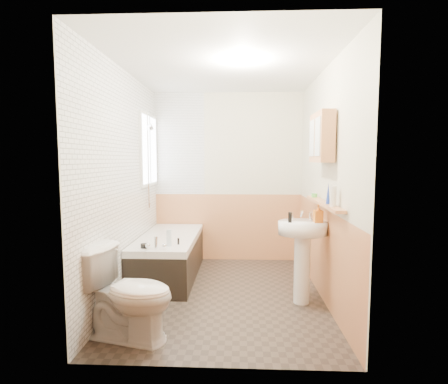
{
  "coord_description": "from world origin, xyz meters",
  "views": [
    {
      "loc": [
        0.18,
        -3.82,
        1.52
      ],
      "look_at": [
        0.0,
        0.15,
        1.15
      ],
      "focal_mm": 28.0,
      "sensor_mm": 36.0,
      "label": 1
    }
  ],
  "objects": [
    {
      "name": "clear_bottle",
      "position": [
        0.7,
        -0.25,
        0.93
      ],
      "size": [
        0.05,
        0.05,
        0.11
      ],
      "primitive_type": "cylinder",
      "rotation": [
        0.0,
        0.0,
        0.38
      ],
      "color": "black",
      "rests_on": "sink"
    },
    {
      "name": "foam_can",
      "position": [
        1.04,
        -0.58,
        1.18
      ],
      "size": [
        0.07,
        0.07,
        0.19
      ],
      "primitive_type": "cylinder",
      "rotation": [
        0.0,
        0.0,
        -0.22
      ],
      "color": "silver",
      "rests_on": "pine_shelf"
    },
    {
      "name": "window",
      "position": [
        -1.06,
        0.95,
        1.65
      ],
      "size": [
        0.03,
        0.79,
        0.99
      ],
      "color": "white",
      "rests_on": "wall_left"
    },
    {
      "name": "wall_back",
      "position": [
        0.0,
        1.41,
        1.25
      ],
      "size": [
        2.2,
        0.02,
        2.5
      ],
      "primitive_type": "cube",
      "color": "beige",
      "rests_on": "ground"
    },
    {
      "name": "pine_shelf",
      "position": [
        1.04,
        -0.22,
        1.07
      ],
      "size": [
        0.1,
        1.27,
        0.03
      ],
      "primitive_type": "cube",
      "color": "tan",
      "rests_on": "wall_right"
    },
    {
      "name": "toilet",
      "position": [
        -0.76,
        -1.0,
        0.39
      ],
      "size": [
        0.88,
        0.63,
        0.78
      ],
      "primitive_type": "imported",
      "rotation": [
        0.0,
        0.0,
        1.32
      ],
      "color": "white",
      "rests_on": "floor"
    },
    {
      "name": "blue_gel",
      "position": [
        -0.61,
        0.01,
        0.64
      ],
      "size": [
        0.05,
        0.03,
        0.19
      ],
      "primitive_type": "cube",
      "rotation": [
        0.0,
        0.0,
        0.01
      ],
      "color": "silver",
      "rests_on": "bathtub"
    },
    {
      "name": "wall_left",
      "position": [
        -1.11,
        0.0,
        1.25
      ],
      "size": [
        0.02,
        2.8,
        2.5
      ],
      "primitive_type": "cube",
      "color": "beige",
      "rests_on": "ground"
    },
    {
      "name": "wainscot_right",
      "position": [
        1.09,
        0.0,
        0.5
      ],
      "size": [
        0.01,
        2.8,
        1.0
      ],
      "primitive_type": "cube",
      "color": "tan",
      "rests_on": "wall_right"
    },
    {
      "name": "wainscot_front",
      "position": [
        0.0,
        -1.39,
        0.5
      ],
      "size": [
        2.2,
        0.01,
        1.0
      ],
      "primitive_type": "cube",
      "color": "tan",
      "rests_on": "wall_front"
    },
    {
      "name": "ceiling",
      "position": [
        0.0,
        0.0,
        2.5
      ],
      "size": [
        2.8,
        2.8,
        0.0
      ],
      "primitive_type": "plane",
      "rotation": [
        3.14,
        0.0,
        0.0
      ],
      "color": "white",
      "rests_on": "ground"
    },
    {
      "name": "black_jar",
      "position": [
        1.04,
        0.22,
        1.11
      ],
      "size": [
        0.07,
        0.07,
        0.04
      ],
      "primitive_type": "cylinder",
      "rotation": [
        0.0,
        0.0,
        -0.08
      ],
      "color": "#59C647",
      "rests_on": "pine_shelf"
    },
    {
      "name": "sink",
      "position": [
        0.84,
        -0.19,
        0.62
      ],
      "size": [
        0.51,
        0.41,
        0.99
      ],
      "rotation": [
        0.0,
        0.0,
        0.04
      ],
      "color": "white",
      "rests_on": "floor"
    },
    {
      "name": "floor",
      "position": [
        0.0,
        0.0,
        0.0
      ],
      "size": [
        2.8,
        2.8,
        0.0
      ],
      "primitive_type": "plane",
      "color": "#2F2621",
      "rests_on": "ground"
    },
    {
      "name": "cream_jar",
      "position": [
        -0.88,
        -0.07,
        0.57
      ],
      "size": [
        0.08,
        0.08,
        0.05
      ],
      "primitive_type": "cylinder",
      "rotation": [
        0.0,
        0.0,
        0.04
      ],
      "color": "black",
      "rests_on": "bathtub"
    },
    {
      "name": "soap_bottle",
      "position": [
        0.99,
        -0.24,
        0.92
      ],
      "size": [
        0.1,
        0.19,
        0.09
      ],
      "primitive_type": "imported",
      "rotation": [
        0.0,
        0.0,
        0.08
      ],
      "color": "orange",
      "rests_on": "sink"
    },
    {
      "name": "wall_right",
      "position": [
        1.11,
        0.0,
        1.25
      ],
      "size": [
        0.02,
        2.8,
        2.5
      ],
      "primitive_type": "cube",
      "color": "beige",
      "rests_on": "ground"
    },
    {
      "name": "green_bottle",
      "position": [
        1.04,
        -0.4,
        1.19
      ],
      "size": [
        0.05,
        0.05,
        0.21
      ],
      "primitive_type": "cone",
      "rotation": [
        0.0,
        0.0,
        0.38
      ],
      "color": "#19339E",
      "rests_on": "pine_shelf"
    },
    {
      "name": "wainscot_back",
      "position": [
        0.0,
        1.39,
        0.5
      ],
      "size": [
        2.2,
        0.01,
        1.0
      ],
      "primitive_type": "cube",
      "color": "tan",
      "rests_on": "wall_back"
    },
    {
      "name": "bathtub",
      "position": [
        -0.73,
        0.57,
        0.28
      ],
      "size": [
        0.7,
        1.6,
        0.68
      ],
      "color": "black",
      "rests_on": "floor"
    },
    {
      "name": "shower_riser",
      "position": [
        -1.04,
        0.81,
        1.62
      ],
      "size": [
        0.11,
        0.09,
        1.3
      ],
      "color": "silver",
      "rests_on": "wall_left"
    },
    {
      "name": "tile_return_back",
      "position": [
        -0.73,
        1.39,
        1.75
      ],
      "size": [
        0.75,
        0.01,
        1.5
      ],
      "primitive_type": "cube",
      "color": "white",
      "rests_on": "wall_back"
    },
    {
      "name": "orange_bottle",
      "position": [
        -0.52,
        0.11,
        0.58
      ],
      "size": [
        0.03,
        0.03,
        0.07
      ],
      "primitive_type": "cylinder",
      "rotation": [
        0.0,
        0.0,
        0.19
      ],
      "color": "black",
      "rests_on": "bathtub"
    },
    {
      "name": "tile_cladding_left",
      "position": [
        -1.09,
        0.0,
        1.25
      ],
      "size": [
        0.01,
        2.8,
        2.5
      ],
      "primitive_type": "cube",
      "color": "white",
      "rests_on": "wall_left"
    },
    {
      "name": "medicine_cabinet",
      "position": [
        1.01,
        -0.18,
        1.74
      ],
      "size": [
        0.14,
        0.56,
        0.51
      ],
      "color": "tan",
      "rests_on": "wall_right"
    },
    {
      "name": "wall_front",
      "position": [
        0.0,
        -1.41,
        1.25
      ],
      "size": [
        2.2,
        0.02,
        2.5
      ],
      "primitive_type": "cube",
      "color": "beige",
      "rests_on": "ground"
    }
  ]
}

